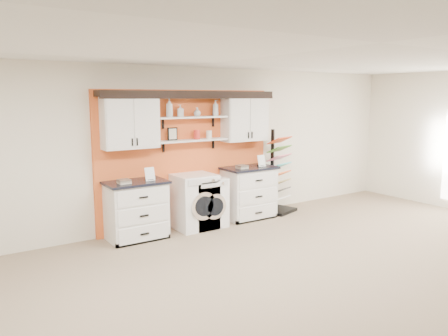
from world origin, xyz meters
TOP-DOWN VIEW (x-y plane):
  - floor at (0.00, 0.00)m, footprint 10.00×10.00m
  - ceiling at (0.00, 0.00)m, footprint 10.00×10.00m
  - wall_back at (0.00, 4.00)m, footprint 10.00×0.00m
  - accent_panel at (0.00, 3.96)m, footprint 3.40×0.07m
  - upper_cabinet_left at (-1.13, 3.79)m, footprint 0.90×0.35m
  - upper_cabinet_right at (1.13, 3.79)m, footprint 0.90×0.35m
  - shelf_lower at (0.00, 3.80)m, footprint 1.32×0.28m
  - shelf_upper at (0.00, 3.80)m, footprint 1.32×0.28m
  - crown_molding at (0.00, 3.81)m, footprint 3.30×0.41m
  - picture_frame at (-0.35, 3.85)m, footprint 0.18×0.02m
  - canister_red at (0.10, 3.80)m, footprint 0.11×0.11m
  - canister_cream at (0.35, 3.80)m, footprint 0.10×0.10m
  - base_cabinet_left at (-1.13, 3.64)m, footprint 0.97×0.66m
  - base_cabinet_right at (1.13, 3.64)m, footprint 1.00×0.66m
  - washer at (-0.06, 3.64)m, footprint 0.68×0.71m
  - dryer at (0.16, 3.64)m, footprint 0.63×0.71m
  - sample_rack at (1.89, 3.67)m, footprint 0.72×0.66m
  - soap_bottle_a at (-0.42, 3.80)m, footprint 0.14×0.14m
  - soap_bottle_b at (-0.22, 3.80)m, footprint 0.12×0.11m
  - soap_bottle_c at (0.11, 3.80)m, footprint 0.14×0.14m
  - soap_bottle_d at (0.49, 3.80)m, footprint 0.15×0.15m

SIDE VIEW (x-z plane):
  - floor at x=0.00m, z-range 0.00..0.00m
  - dryer at x=0.16m, z-range 0.00..0.88m
  - base_cabinet_left at x=-1.13m, z-range 0.00..0.95m
  - washer at x=-0.06m, z-range 0.00..0.96m
  - base_cabinet_right at x=1.13m, z-range 0.00..0.98m
  - sample_rack at x=1.89m, z-range -0.30..1.35m
  - accent_panel at x=0.00m, z-range 0.00..2.40m
  - wall_back at x=0.00m, z-range -3.60..6.40m
  - shelf_lower at x=0.00m, z-range 1.52..1.54m
  - canister_cream at x=0.35m, z-range 1.54..1.69m
  - canister_red at x=0.10m, z-range 1.54..1.71m
  - picture_frame at x=-0.35m, z-range 1.54..1.77m
  - upper_cabinet_left at x=-1.13m, z-range 1.46..2.30m
  - upper_cabinet_right at x=1.13m, z-range 1.46..2.30m
  - shelf_upper at x=0.00m, z-range 1.92..1.94m
  - soap_bottle_c at x=0.11m, z-range 1.94..2.10m
  - soap_bottle_b at x=-0.22m, z-range 1.95..2.15m
  - soap_bottle_d at x=0.49m, z-range 1.94..2.22m
  - soap_bottle_a at x=-0.42m, z-range 1.94..2.25m
  - crown_molding at x=0.00m, z-range 2.26..2.39m
  - ceiling at x=0.00m, z-range 2.80..2.80m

